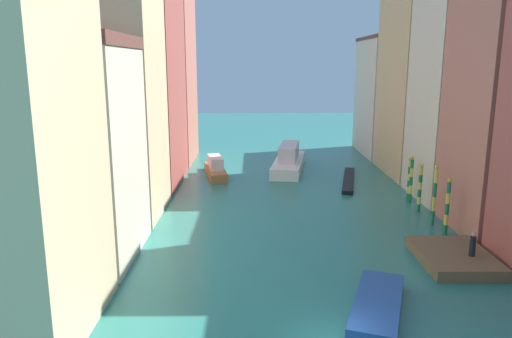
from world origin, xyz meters
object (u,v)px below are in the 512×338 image
(mooring_pole_2, at_px, (420,187))
(gondola_black, at_px, (349,180))
(mooring_pole_0, at_px, (447,206))
(vaporetto_white, at_px, (289,160))
(waterfront_dock, at_px, (454,257))
(mooring_pole_3, at_px, (411,179))
(mooring_pole_4, at_px, (409,178))
(person_on_dock, at_px, (473,245))
(mooring_pole_1, at_px, (434,195))
(motorboat_1, at_px, (215,168))
(motorboat_0, at_px, (378,306))

(mooring_pole_2, relative_size, gondola_black, 0.38)
(mooring_pole_0, bearing_deg, vaporetto_white, 113.75)
(waterfront_dock, xyz_separation_m, gondola_black, (-2.43, 21.00, -0.15))
(waterfront_dock, height_order, gondola_black, waterfront_dock)
(mooring_pole_3, bearing_deg, mooring_pole_4, 85.53)
(mooring_pole_4, bearing_deg, person_on_dock, -93.07)
(mooring_pole_4, relative_size, gondola_black, 0.36)
(waterfront_dock, height_order, mooring_pole_1, mooring_pole_1)
(mooring_pole_0, distance_m, mooring_pole_2, 5.78)
(vaporetto_white, relative_size, motorboat_1, 1.55)
(waterfront_dock, xyz_separation_m, vaporetto_white, (-8.28, 26.84, 0.76))
(mooring_pole_1, xyz_separation_m, gondola_black, (-3.74, 13.74, -2.17))
(mooring_pole_1, bearing_deg, person_on_dock, -93.82)
(mooring_pole_4, bearing_deg, vaporetto_white, 127.78)
(motorboat_0, bearing_deg, vaporetto_white, 93.39)
(waterfront_dock, bearing_deg, mooring_pole_1, 79.74)
(waterfront_dock, xyz_separation_m, mooring_pole_1, (1.31, 7.26, 2.01))
(waterfront_dock, relative_size, motorboat_1, 0.74)
(mooring_pole_4, xyz_separation_m, vaporetto_white, (-9.86, 12.72, -0.88))
(mooring_pole_0, xyz_separation_m, mooring_pole_2, (0.02, 5.78, -0.07))
(mooring_pole_1, bearing_deg, waterfront_dock, -100.26)
(mooring_pole_0, xyz_separation_m, mooring_pole_3, (0.15, 8.45, -0.01))
(motorboat_0, bearing_deg, mooring_pole_3, 68.17)
(waterfront_dock, bearing_deg, gondola_black, 96.60)
(waterfront_dock, relative_size, mooring_pole_2, 1.44)
(mooring_pole_1, xyz_separation_m, mooring_pole_2, (0.08, 3.42, -0.29))
(waterfront_dock, relative_size, motorboat_0, 0.84)
(person_on_dock, bearing_deg, mooring_pole_3, 87.00)
(waterfront_dock, xyz_separation_m, mooring_pole_0, (1.37, 4.91, 1.79))
(person_on_dock, height_order, gondola_black, person_on_dock)
(mooring_pole_3, xyz_separation_m, motorboat_0, (-7.84, -19.57, -1.75))
(motorboat_1, bearing_deg, motorboat_0, -71.29)
(motorboat_0, xyz_separation_m, motorboat_1, (-10.24, 30.24, 0.44))
(person_on_dock, relative_size, vaporetto_white, 0.12)
(mooring_pole_3, bearing_deg, motorboat_0, -111.83)
(mooring_pole_4, height_order, gondola_black, mooring_pole_4)
(mooring_pole_3, xyz_separation_m, vaporetto_white, (-9.80, 13.49, -1.02))
(mooring_pole_1, height_order, mooring_pole_2, mooring_pole_1)
(mooring_pole_0, bearing_deg, gondola_black, 103.29)
(vaporetto_white, bearing_deg, mooring_pole_1, -63.90)
(mooring_pole_0, height_order, mooring_pole_1, mooring_pole_1)
(mooring_pole_0, height_order, motorboat_0, mooring_pole_0)
(mooring_pole_2, xyz_separation_m, mooring_pole_3, (0.13, 2.68, 0.06))
(mooring_pole_0, distance_m, gondola_black, 16.65)
(mooring_pole_3, height_order, motorboat_1, mooring_pole_3)
(vaporetto_white, bearing_deg, motorboat_0, -86.61)
(gondola_black, distance_m, motorboat_0, 27.49)
(waterfront_dock, height_order, person_on_dock, person_on_dock)
(motorboat_1, bearing_deg, gondola_black, -12.10)
(person_on_dock, distance_m, mooring_pole_0, 5.61)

